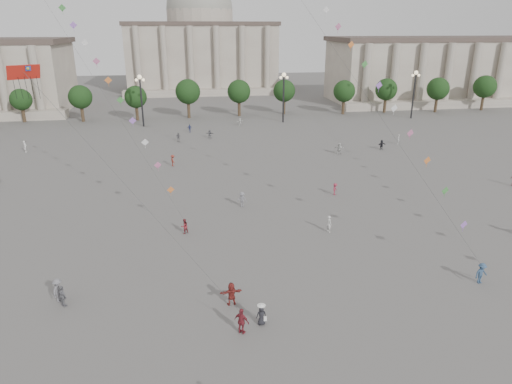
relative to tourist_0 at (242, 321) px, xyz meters
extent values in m
plane|color=#53504E|center=(3.00, 1.43, -0.97)|extent=(360.00, 360.00, 0.00)
cube|color=gray|center=(78.00, 96.43, 7.03)|extent=(80.00, 22.00, 16.00)
cube|color=#493C35|center=(78.00, 96.43, 15.63)|extent=(81.60, 22.44, 1.20)
cube|color=gray|center=(78.00, 83.43, 0.03)|extent=(84.00, 4.00, 2.00)
cube|color=gray|center=(3.00, 131.43, 9.03)|extent=(46.00, 30.00, 20.00)
cube|color=#493C35|center=(3.00, 131.43, 19.63)|extent=(46.92, 30.60, 1.20)
cube|color=gray|center=(3.00, 114.43, 0.03)|extent=(48.30, 4.00, 2.00)
cylinder|color=gray|center=(3.00, 131.43, 21.53)|extent=(21.00, 21.00, 5.00)
sphere|color=gray|center=(3.00, 131.43, 24.03)|extent=(21.00, 21.00, 21.00)
cylinder|color=#35291A|center=(-39.00, 79.43, 0.79)|extent=(0.70, 0.70, 3.52)
sphere|color=black|center=(-39.00, 79.43, 4.47)|extent=(5.12, 5.12, 5.12)
cylinder|color=#35291A|center=(-27.00, 79.43, 0.79)|extent=(0.70, 0.70, 3.52)
sphere|color=black|center=(-27.00, 79.43, 4.47)|extent=(5.12, 5.12, 5.12)
cylinder|color=#35291A|center=(-15.00, 79.43, 0.79)|extent=(0.70, 0.70, 3.52)
sphere|color=black|center=(-15.00, 79.43, 4.47)|extent=(5.12, 5.12, 5.12)
cylinder|color=#35291A|center=(-3.00, 79.43, 0.79)|extent=(0.70, 0.70, 3.52)
sphere|color=black|center=(-3.00, 79.43, 4.47)|extent=(5.12, 5.12, 5.12)
cylinder|color=#35291A|center=(9.00, 79.43, 0.79)|extent=(0.70, 0.70, 3.52)
sphere|color=black|center=(9.00, 79.43, 4.47)|extent=(5.12, 5.12, 5.12)
cylinder|color=#35291A|center=(21.00, 79.43, 0.79)|extent=(0.70, 0.70, 3.52)
sphere|color=black|center=(21.00, 79.43, 4.47)|extent=(5.12, 5.12, 5.12)
cylinder|color=#35291A|center=(33.00, 79.43, 0.79)|extent=(0.70, 0.70, 3.52)
sphere|color=black|center=(33.00, 79.43, 4.47)|extent=(5.12, 5.12, 5.12)
cylinder|color=#35291A|center=(45.00, 79.43, 0.79)|extent=(0.70, 0.70, 3.52)
sphere|color=black|center=(45.00, 79.43, 4.47)|extent=(5.12, 5.12, 5.12)
cylinder|color=#35291A|center=(57.00, 79.43, 0.79)|extent=(0.70, 0.70, 3.52)
sphere|color=black|center=(57.00, 79.43, 4.47)|extent=(5.12, 5.12, 5.12)
cylinder|color=#35291A|center=(69.00, 79.43, 0.79)|extent=(0.70, 0.70, 3.52)
sphere|color=black|center=(69.00, 79.43, 4.47)|extent=(5.12, 5.12, 5.12)
cylinder|color=#262628|center=(-12.00, 71.43, 4.03)|extent=(0.36, 0.36, 10.00)
sphere|color=#FFE5B2|center=(-12.00, 71.43, 9.23)|extent=(0.90, 0.90, 0.90)
sphere|color=#FFE5B2|center=(-12.70, 71.43, 8.63)|extent=(0.60, 0.60, 0.60)
sphere|color=#FFE5B2|center=(-11.30, 71.43, 8.63)|extent=(0.60, 0.60, 0.60)
cylinder|color=#262628|center=(18.00, 71.43, 4.03)|extent=(0.36, 0.36, 10.00)
sphere|color=#FFE5B2|center=(18.00, 71.43, 9.23)|extent=(0.90, 0.90, 0.90)
sphere|color=#FFE5B2|center=(17.30, 71.43, 8.63)|extent=(0.60, 0.60, 0.60)
sphere|color=#FFE5B2|center=(18.70, 71.43, 8.63)|extent=(0.60, 0.60, 0.60)
cylinder|color=#262628|center=(48.00, 71.43, 4.03)|extent=(0.36, 0.36, 10.00)
sphere|color=#FFE5B2|center=(48.00, 71.43, 9.23)|extent=(0.90, 0.90, 0.90)
sphere|color=#FFE5B2|center=(47.30, 71.43, 8.63)|extent=(0.60, 0.60, 0.60)
sphere|color=#FFE5B2|center=(48.70, 71.43, 8.63)|extent=(0.60, 0.60, 0.60)
imported|color=navy|center=(-2.50, 64.26, -0.17)|extent=(0.97, 0.49, 1.60)
imported|color=silver|center=(8.19, 69.09, -0.14)|extent=(1.62, 0.99, 1.67)
imported|color=slate|center=(2.91, 23.26, -0.05)|extent=(1.36, 1.08, 1.84)
imported|color=#B9BAB5|center=(21.68, 44.12, -0.03)|extent=(1.84, 1.07, 1.89)
imported|color=maroon|center=(14.92, 25.44, -0.21)|extent=(1.03, 1.14, 1.53)
imported|color=black|center=(29.83, 45.81, -0.14)|extent=(1.61, 0.88, 1.66)
imported|color=silver|center=(-30.00, 53.29, -0.02)|extent=(0.48, 0.71, 1.91)
imported|color=slate|center=(1.19, 58.60, -0.15)|extent=(1.60, 0.88, 1.65)
imported|color=silver|center=(10.88, 15.03, -0.08)|extent=(0.61, 0.75, 1.78)
imported|color=#5B5A5E|center=(-4.68, 57.03, -0.18)|extent=(0.98, 0.51, 1.59)
imported|color=maroon|center=(-5.37, 41.28, -0.10)|extent=(0.98, 1.27, 1.74)
imported|color=slate|center=(-13.41, 6.01, 0.00)|extent=(1.02, 1.40, 1.95)
imported|color=#B5B4B0|center=(34.31, 48.95, -0.10)|extent=(0.67, 0.76, 1.75)
imported|color=maroon|center=(0.00, 0.00, 0.00)|extent=(1.19, 1.08, 1.94)
imported|color=maroon|center=(-0.34, 3.57, -0.05)|extent=(1.77, 0.73, 1.85)
imported|color=slate|center=(-12.92, 5.23, -0.09)|extent=(1.01, 1.05, 1.76)
imported|color=maroon|center=(-3.79, 16.91, -0.18)|extent=(0.97, 0.91, 1.59)
imported|color=#2F496A|center=(20.24, 3.50, -0.06)|extent=(1.30, 0.94, 1.82)
imported|color=black|center=(1.50, 0.78, -0.23)|extent=(0.76, 0.53, 1.48)
cone|color=white|center=(1.50, 0.78, 0.65)|extent=(0.52, 0.52, 0.14)
cylinder|color=white|center=(1.50, 0.78, 0.59)|extent=(0.60, 0.60, 0.02)
cube|color=white|center=(1.75, 0.63, -0.42)|extent=(0.22, 0.10, 0.35)
cube|color=#B61D13|center=(-14.21, 9.11, 15.94)|extent=(2.16, 1.55, 1.02)
cube|color=#188431|center=(-14.56, 9.07, 16.19)|extent=(0.40, 0.34, 0.34)
cube|color=#1F46A8|center=(-13.86, 9.07, 16.19)|extent=(0.40, 0.34, 0.34)
sphere|color=gold|center=(-14.56, 9.03, 16.19)|extent=(0.20, 0.20, 0.20)
sphere|color=gold|center=(-13.86, 9.03, 16.19)|extent=(0.20, 0.20, 0.20)
cylinder|color=#3F3F3F|center=(-7.10, 4.55, 8.28)|extent=(0.02, 0.02, 22.79)
cube|color=orange|center=(-4.97, 18.13, 3.40)|extent=(0.76, 0.25, 0.76)
cube|color=#BE6490|center=(-6.15, 19.36, 5.70)|extent=(0.76, 0.25, 0.76)
cube|color=white|center=(-7.33, 20.58, 7.82)|extent=(0.76, 0.25, 0.76)
cube|color=#9E66CD|center=(-8.51, 21.80, 9.84)|extent=(0.76, 0.25, 0.76)
cube|color=#428D41|center=(-9.69, 23.03, 11.79)|extent=(0.76, 0.25, 0.76)
cube|color=orange|center=(-10.87, 24.25, 13.68)|extent=(0.76, 0.25, 0.76)
cube|color=#BE6490|center=(-12.05, 25.47, 15.52)|extent=(0.76, 0.25, 0.76)
cube|color=white|center=(-13.23, 26.69, 17.32)|extent=(0.76, 0.25, 0.76)
cube|color=#9E66CD|center=(-14.41, 27.92, 19.09)|extent=(0.76, 0.25, 0.76)
cube|color=#428D41|center=(-15.59, 29.14, 20.83)|extent=(0.76, 0.25, 0.76)
cube|color=#9E66CD|center=(19.48, 5.71, 3.37)|extent=(0.76, 0.25, 0.76)
cube|color=#428D41|center=(18.72, 7.92, 5.65)|extent=(0.76, 0.25, 0.76)
cube|color=orange|center=(17.96, 10.13, 7.76)|extent=(0.76, 0.25, 0.76)
cube|color=#BE6490|center=(17.21, 12.34, 9.77)|extent=(0.76, 0.25, 0.76)
cube|color=white|center=(16.45, 14.55, 11.69)|extent=(0.76, 0.25, 0.76)
cube|color=#9E66CD|center=(15.69, 16.75, 13.57)|extent=(0.76, 0.25, 0.76)
cube|color=#428D41|center=(14.94, 18.96, 15.39)|extent=(0.76, 0.25, 0.76)
cube|color=orange|center=(14.18, 21.17, 17.18)|extent=(0.76, 0.25, 0.76)
cube|color=#BE6490|center=(13.42, 23.38, 18.93)|extent=(0.76, 0.25, 0.76)
cube|color=white|center=(12.66, 25.59, 20.66)|extent=(0.76, 0.25, 0.76)
camera|label=1|loc=(-3.02, -26.09, 19.02)|focal=32.00mm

